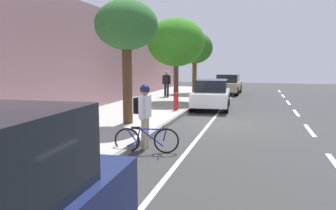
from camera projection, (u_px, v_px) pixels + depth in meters
name	position (u px, v px, depth m)	size (l,w,h in m)	color
ground	(219.00, 123.00, 12.72)	(55.67, 55.67, 0.00)	#353535
sidewalk	(123.00, 116.00, 13.81)	(4.47, 34.79, 0.17)	#AEA9A4
curb_edge	(175.00, 119.00, 13.19)	(0.16, 34.79, 0.17)	gray
lane_stripe_centre	(310.00, 130.00, 11.36)	(0.14, 35.80, 0.01)	white
lane_stripe_bike_edge	(210.00, 123.00, 12.81)	(0.12, 34.79, 0.01)	white
building_facade	(70.00, 58.00, 14.15)	(0.50, 34.79, 5.16)	#AD7D83
parked_sedan_tan_nearest	(228.00, 84.00, 24.87)	(1.93, 4.45, 1.52)	tan
parked_sedan_white_second	(212.00, 94.00, 16.82)	(2.04, 4.50, 1.52)	white
bicycle_at_curb	(146.00, 140.00, 8.43)	(1.68, 0.54, 0.73)	black
cyclist_with_backpack	(144.00, 109.00, 8.83)	(0.43, 0.62, 1.79)	#C6B284
street_tree_near_cyclist	(195.00, 48.00, 23.72)	(2.65, 2.65, 4.52)	brown
street_tree_mid_block	(176.00, 42.00, 18.32)	(3.31, 3.31, 4.78)	brown
street_tree_far_end	(126.00, 27.00, 11.39)	(2.25, 2.25, 4.44)	#523520
pedestrian_on_phone	(166.00, 82.00, 21.10)	(0.60, 0.32, 1.67)	black
fire_hydrant	(176.00, 101.00, 15.06)	(0.22, 0.22, 0.84)	red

